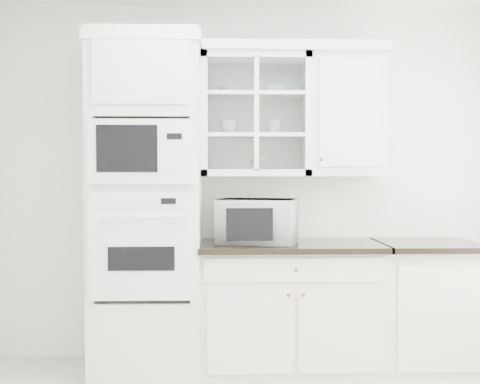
{
  "coord_description": "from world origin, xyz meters",
  "views": [
    {
      "loc": [
        -0.22,
        -2.88,
        1.44
      ],
      "look_at": [
        -0.1,
        1.05,
        1.3
      ],
      "focal_mm": 45.0,
      "sensor_mm": 36.0,
      "label": 1
    }
  ],
  "objects": [
    {
      "name": "room_shell",
      "position": [
        0.0,
        0.43,
        1.78
      ],
      "size": [
        4.0,
        3.5,
        2.7
      ],
      "color": "white",
      "rests_on": "ground"
    },
    {
      "name": "oven_column",
      "position": [
        -0.75,
        1.42,
        1.2
      ],
      "size": [
        0.76,
        0.68,
        2.4
      ],
      "color": "silver",
      "rests_on": "ground"
    },
    {
      "name": "base_cabinet_run",
      "position": [
        0.28,
        1.45,
        0.46
      ],
      "size": [
        1.32,
        0.67,
        0.92
      ],
      "color": "silver",
      "rests_on": "ground"
    },
    {
      "name": "extra_base_cabinet",
      "position": [
        1.28,
        1.45,
        0.46
      ],
      "size": [
        0.72,
        0.67,
        0.92
      ],
      "color": "silver",
      "rests_on": "ground"
    },
    {
      "name": "upper_cabinet_glass",
      "position": [
        0.03,
        1.58,
        1.85
      ],
      "size": [
        0.8,
        0.33,
        0.9
      ],
      "color": "silver",
      "rests_on": "room_shell"
    },
    {
      "name": "upper_cabinet_solid",
      "position": [
        0.71,
        1.58,
        1.85
      ],
      "size": [
        0.55,
        0.33,
        0.9
      ],
      "primitive_type": "cube",
      "color": "silver",
      "rests_on": "room_shell"
    },
    {
      "name": "crown_molding",
      "position": [
        -0.07,
        1.56,
        2.33
      ],
      "size": [
        2.14,
        0.38,
        0.07
      ],
      "primitive_type": "cube",
      "color": "white",
      "rests_on": "room_shell"
    },
    {
      "name": "countertop_microwave",
      "position": [
        0.04,
        1.42,
        1.08
      ],
      "size": [
        0.64,
        0.58,
        0.32
      ],
      "primitive_type": "imported",
      "rotation": [
        0.0,
        0.0,
        2.89
      ],
      "color": "white",
      "rests_on": "base_cabinet_run"
    },
    {
      "name": "bowl_a",
      "position": [
        -0.14,
        1.59,
        2.04
      ],
      "size": [
        0.26,
        0.26,
        0.05
      ],
      "primitive_type": "imported",
      "rotation": [
        0.0,
        0.0,
        0.3
      ],
      "color": "white",
      "rests_on": "upper_cabinet_glass"
    },
    {
      "name": "bowl_b",
      "position": [
        0.18,
        1.57,
        2.04
      ],
      "size": [
        0.21,
        0.21,
        0.05
      ],
      "primitive_type": "imported",
      "rotation": [
        0.0,
        0.0,
        -0.26
      ],
      "color": "white",
      "rests_on": "upper_cabinet_glass"
    },
    {
      "name": "cup_a",
      "position": [
        -0.17,
        1.59,
        1.76
      ],
      "size": [
        0.16,
        0.16,
        0.1
      ],
      "primitive_type": "imported",
      "rotation": [
        0.0,
        0.0,
        -0.26
      ],
      "color": "white",
      "rests_on": "upper_cabinet_glass"
    },
    {
      "name": "cup_b",
      "position": [
        0.17,
        1.57,
        1.76
      ],
      "size": [
        0.12,
        0.12,
        0.11
      ],
      "primitive_type": "imported",
      "rotation": [
        0.0,
        0.0,
        -0.01
      ],
      "color": "white",
      "rests_on": "upper_cabinet_glass"
    }
  ]
}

